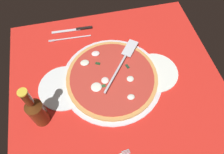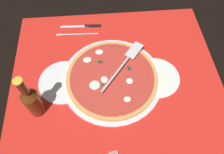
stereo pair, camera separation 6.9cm
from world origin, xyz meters
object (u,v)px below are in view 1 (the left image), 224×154
at_px(dinner_plate_right, 155,72).
at_px(beer_bottle, 36,111).
at_px(pizza_server, 121,63).
at_px(dinner_plate_left, 64,88).
at_px(pizza, 112,77).
at_px(place_setting_far, 73,34).

bearing_deg(dinner_plate_right, beer_bottle, -167.72).
relative_size(pizza_server, beer_bottle, 1.11).
relative_size(dinner_plate_left, beer_bottle, 0.92).
height_order(dinner_plate_left, dinner_plate_right, same).
height_order(pizza, pizza_server, pizza_server).
height_order(dinner_plate_right, place_setting_far, place_setting_far).
height_order(pizza_server, place_setting_far, pizza_server).
distance_m(dinner_plate_left, dinner_plate_right, 0.41).
height_order(dinner_plate_left, place_setting_far, place_setting_far).
bearing_deg(pizza, dinner_plate_right, -3.26).
bearing_deg(beer_bottle, dinner_plate_right, 12.28).
bearing_deg(pizza_server, beer_bottle, 153.84).
xyz_separation_m(dinner_plate_left, beer_bottle, (-0.10, -0.12, 0.08)).
xyz_separation_m(dinner_plate_left, pizza_server, (0.27, 0.05, 0.03)).
height_order(pizza, beer_bottle, beer_bottle).
height_order(dinner_plate_left, beer_bottle, beer_bottle).
distance_m(dinner_plate_left, pizza_server, 0.27).
xyz_separation_m(dinner_plate_right, pizza, (-0.20, 0.01, 0.01)).
relative_size(pizza_server, place_setting_far, 1.15).
relative_size(pizza, place_setting_far, 1.77).
distance_m(dinner_plate_right, pizza_server, 0.16).
relative_size(dinner_plate_left, place_setting_far, 0.96).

